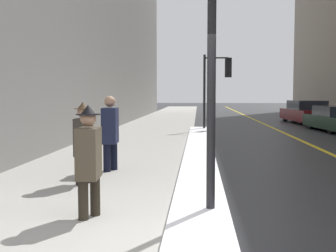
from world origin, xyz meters
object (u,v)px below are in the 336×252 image
object	(u,v)px
traffic_light_near	(219,76)
pedestrian_in_fedora	(89,157)
pedestrian_in_glasses	(83,139)
pedestrian_with_shoulder_bag	(110,130)
parked_car_maroon	(306,112)

from	to	relation	value
traffic_light_near	pedestrian_in_fedora	world-z (taller)	traffic_light_near
pedestrian_in_glasses	pedestrian_with_shoulder_bag	world-z (taller)	pedestrian_with_shoulder_bag
pedestrian_in_fedora	pedestrian_in_glasses	distance (m)	2.23
traffic_light_near	pedestrian_with_shoulder_bag	world-z (taller)	traffic_light_near
pedestrian_in_glasses	parked_car_maroon	world-z (taller)	pedestrian_in_glasses
pedestrian_in_glasses	pedestrian_with_shoulder_bag	bearing A→B (deg)	168.18
traffic_light_near	pedestrian_in_glasses	bearing A→B (deg)	-106.63
pedestrian_in_fedora	parked_car_maroon	bearing A→B (deg)	155.25
pedestrian_in_glasses	traffic_light_near	bearing A→B (deg)	162.31
pedestrian_in_fedora	pedestrian_with_shoulder_bag	world-z (taller)	pedestrian_with_shoulder_bag
pedestrian_in_glasses	pedestrian_with_shoulder_bag	xyz separation A→B (m)	(0.21, 1.41, 0.07)
pedestrian_in_glasses	pedestrian_with_shoulder_bag	distance (m)	1.42
pedestrian_in_fedora	pedestrian_in_glasses	xyz separation A→B (m)	(-0.67, 2.13, 0.00)
pedestrian_in_fedora	parked_car_maroon	distance (m)	21.47
pedestrian_with_shoulder_bag	parked_car_maroon	distance (m)	18.42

